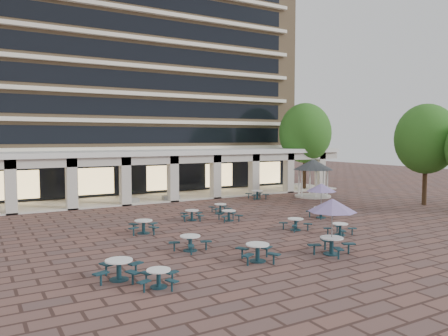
{
  "coord_description": "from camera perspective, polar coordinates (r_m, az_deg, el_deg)",
  "views": [
    {
      "loc": [
        -12.84,
        -22.39,
        5.55
      ],
      "look_at": [
        1.81,
        3.0,
        3.5
      ],
      "focal_mm": 35.0,
      "sensor_mm": 36.0,
      "label": 1
    }
  ],
  "objects": [
    {
      "name": "ground",
      "position": [
        26.4,
        -0.15,
        -8.13
      ],
      "size": [
        120.0,
        120.0,
        0.0
      ],
      "primitive_type": "plane",
      "color": "brown",
      "rests_on": "ground"
    },
    {
      "name": "apartment_building",
      "position": [
        50.05,
        -15.14,
        11.96
      ],
      "size": [
        40.0,
        15.5,
        25.2
      ],
      "color": "#9D7E59",
      "rests_on": "ground"
    },
    {
      "name": "retail_arcade",
      "position": [
        39.42,
        -10.91,
        0.22
      ],
      "size": [
        42.0,
        6.6,
        4.4
      ],
      "color": "white",
      "rests_on": "ground"
    },
    {
      "name": "picnic_table_0",
      "position": [
        17.9,
        -13.57,
        -12.56
      ],
      "size": [
        2.21,
        2.21,
        0.8
      ],
      "rotation": [
        0.0,
        0.0,
        -0.42
      ],
      "color": "#153641",
      "rests_on": "ground"
    },
    {
      "name": "picnic_table_1",
      "position": [
        16.82,
        -8.54,
        -13.85
      ],
      "size": [
        1.86,
        1.86,
        0.68
      ],
      "rotation": [
        0.0,
        0.0,
        -0.42
      ],
      "color": "#153641",
      "rests_on": "ground"
    },
    {
      "name": "picnic_table_2",
      "position": [
        19.94,
        4.41,
        -10.75
      ],
      "size": [
        2.15,
        2.15,
        0.8
      ],
      "rotation": [
        0.0,
        0.0,
        -0.36
      ],
      "color": "#153641",
      "rests_on": "ground"
    },
    {
      "name": "picnic_table_3",
      "position": [
        26.71,
        9.33,
        -7.12
      ],
      "size": [
        1.59,
        1.59,
        0.71
      ],
      "rotation": [
        0.0,
        0.0,
        0.01
      ],
      "color": "#153641",
      "rests_on": "ground"
    },
    {
      "name": "picnic_table_5",
      "position": [
        21.74,
        -4.44,
        -9.57
      ],
      "size": [
        2.06,
        2.06,
        0.75
      ],
      "rotation": [
        0.0,
        0.0,
        0.4
      ],
      "color": "#153641",
      "rests_on": "ground"
    },
    {
      "name": "picnic_table_6",
      "position": [
        21.31,
        13.95,
        -5.02
      ],
      "size": [
        2.3,
        2.3,
        2.65
      ],
      "rotation": [
        0.0,
        0.0,
        0.39
      ],
      "color": "#153641",
      "rests_on": "ground"
    },
    {
      "name": "picnic_table_7",
      "position": [
        25.92,
        14.92,
        -7.6
      ],
      "size": [
        1.72,
        1.72,
        0.67
      ],
      "rotation": [
        0.0,
        0.0,
        0.23
      ],
      "color": "#153641",
      "rests_on": "ground"
    },
    {
      "name": "picnic_table_8",
      "position": [
        25.89,
        -10.47,
        -7.39
      ],
      "size": [
        2.06,
        2.06,
        0.78
      ],
      "rotation": [
        0.0,
        0.0,
        -0.32
      ],
      "color": "#153641",
      "rests_on": "ground"
    },
    {
      "name": "picnic_table_9",
      "position": [
        32.28,
        -0.48,
        -5.18
      ],
      "size": [
        1.69,
        1.69,
        0.67
      ],
      "rotation": [
        0.0,
        0.0,
        -0.2
      ],
      "color": "#153641",
      "rests_on": "ground"
    },
    {
      "name": "picnic_table_10",
      "position": [
        29.25,
        0.64,
        -6.1
      ],
      "size": [
        1.74,
        1.74,
        0.7
      ],
      "rotation": [
        0.0,
        0.0,
        -0.16
      ],
      "color": "#153641",
      "rests_on": "ground"
    },
    {
      "name": "picnic_table_11",
      "position": [
        30.85,
        12.59,
        -2.67
      ],
      "size": [
        2.06,
        2.06,
        2.38
      ],
      "rotation": [
        0.0,
        0.0,
        0.03
      ],
      "color": "#153641",
      "rests_on": "ground"
    },
    {
      "name": "picnic_table_12",
      "position": [
        29.49,
        -4.22,
        -6.04
      ],
      "size": [
        1.88,
        1.88,
        0.69
      ],
      "rotation": [
        0.0,
        0.0,
        -0.38
      ],
      "color": "#153641",
      "rests_on": "ground"
    },
    {
      "name": "picnic_table_13",
      "position": [
        39.56,
        4.36,
        -3.38
      ],
      "size": [
        1.94,
        1.94,
        0.79
      ],
      "rotation": [
        0.0,
        0.0,
        -0.14
      ],
      "color": "#153641",
      "rests_on": "ground"
    },
    {
      "name": "gazebo",
      "position": [
        41.5,
        11.55,
        -0.11
      ],
      "size": [
        3.76,
        3.76,
        3.5
      ],
      "rotation": [
        0.0,
        0.0,
        0.02
      ],
      "color": "beige",
      "rests_on": "ground"
    },
    {
      "name": "tree_east_a",
      "position": [
        39.36,
        24.89,
        3.46
      ],
      "size": [
        4.99,
        4.99,
        8.31
      ],
      "color": "#412C1A",
      "rests_on": "ground"
    },
    {
      "name": "tree_east_c",
      "position": [
        47.17,
        10.54,
        4.5
      ],
      "size": [
        5.52,
        5.52,
        9.2
      ],
      "color": "#412C1A",
      "rests_on": "ground"
    },
    {
      "name": "planter_left",
      "position": [
        37.39,
        -12.22,
        -3.91
      ],
      "size": [
        1.5,
        0.68,
        1.2
      ],
      "color": "gray",
      "rests_on": "ground"
    },
    {
      "name": "planter_right",
      "position": [
        38.67,
        -6.95,
        -3.63
      ],
      "size": [
        1.5,
        0.67,
        1.17
      ],
      "color": "gray",
      "rests_on": "ground"
    }
  ]
}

